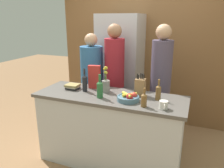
% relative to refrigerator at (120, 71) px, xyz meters
% --- Properties ---
extents(ground_plane, '(14.00, 14.00, 0.00)m').
position_rel_refrigerator_xyz_m(ground_plane, '(0.27, -1.17, -0.96)').
color(ground_plane, '#936B47').
extents(kitchen_island, '(1.85, 0.65, 0.94)m').
position_rel_refrigerator_xyz_m(kitchen_island, '(0.27, -1.17, -0.48)').
color(kitchen_island, silver).
rests_on(kitchen_island, ground_plane).
extents(back_wall_wood, '(3.05, 0.12, 2.60)m').
position_rel_refrigerator_xyz_m(back_wall_wood, '(0.27, 0.36, 0.34)').
color(back_wall_wood, brown).
rests_on(back_wall_wood, ground_plane).
extents(refrigerator, '(0.70, 0.63, 1.91)m').
position_rel_refrigerator_xyz_m(refrigerator, '(0.00, 0.00, 0.00)').
color(refrigerator, '#B7B7BC').
rests_on(refrigerator, ground_plane).
extents(fruit_bowl, '(0.25, 0.25, 0.11)m').
position_rel_refrigerator_xyz_m(fruit_bowl, '(0.55, -1.27, 0.02)').
color(fruit_bowl, slate).
rests_on(fruit_bowl, kitchen_island).
extents(knife_block, '(0.12, 0.10, 0.28)m').
position_rel_refrigerator_xyz_m(knife_block, '(0.62, -1.04, 0.09)').
color(knife_block, olive).
rests_on(knife_block, kitchen_island).
extents(flower_vase, '(0.10, 0.10, 0.34)m').
position_rel_refrigerator_xyz_m(flower_vase, '(0.19, -1.08, 0.08)').
color(flower_vase, gray).
rests_on(flower_vase, kitchen_island).
extents(cereal_box, '(0.17, 0.09, 0.31)m').
position_rel_refrigerator_xyz_m(cereal_box, '(-0.02, -0.98, 0.14)').
color(cereal_box, red).
rests_on(cereal_box, kitchen_island).
extents(coffee_mug, '(0.09, 0.12, 0.08)m').
position_rel_refrigerator_xyz_m(coffee_mug, '(0.95, -1.35, 0.03)').
color(coffee_mug, silver).
rests_on(coffee_mug, kitchen_island).
extents(book_stack, '(0.17, 0.15, 0.07)m').
position_rel_refrigerator_xyz_m(book_stack, '(-0.27, -1.12, 0.02)').
color(book_stack, '#232328').
rests_on(book_stack, kitchen_island).
extents(bottle_oil, '(0.07, 0.07, 0.28)m').
position_rel_refrigerator_xyz_m(bottle_oil, '(0.20, -1.29, 0.09)').
color(bottle_oil, '#286633').
rests_on(bottle_oil, kitchen_island).
extents(bottle_vinegar, '(0.06, 0.06, 0.30)m').
position_rel_refrigerator_xyz_m(bottle_vinegar, '(-0.08, -1.15, 0.10)').
color(bottle_vinegar, black).
rests_on(bottle_vinegar, kitchen_island).
extents(bottle_wine, '(0.06, 0.06, 0.21)m').
position_rel_refrigerator_xyz_m(bottle_wine, '(0.75, -1.37, 0.06)').
color(bottle_wine, brown).
rests_on(bottle_wine, kitchen_island).
extents(bottle_water, '(0.06, 0.06, 0.24)m').
position_rel_refrigerator_xyz_m(bottle_water, '(0.85, -1.11, 0.08)').
color(bottle_water, brown).
rests_on(bottle_water, kitchen_island).
extents(person_at_sink, '(0.34, 0.34, 1.63)m').
position_rel_refrigerator_xyz_m(person_at_sink, '(-0.25, -0.60, -0.04)').
color(person_at_sink, '#383842').
rests_on(person_at_sink, ground_plane).
extents(person_in_blue, '(0.29, 0.29, 1.77)m').
position_rel_refrigerator_xyz_m(person_in_blue, '(0.10, -0.56, 0.06)').
color(person_in_blue, '#383842').
rests_on(person_in_blue, ground_plane).
extents(person_in_red_tee, '(0.28, 0.28, 1.77)m').
position_rel_refrigerator_xyz_m(person_in_red_tee, '(0.78, -0.56, 0.07)').
color(person_in_red_tee, '#383842').
rests_on(person_in_red_tee, ground_plane).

